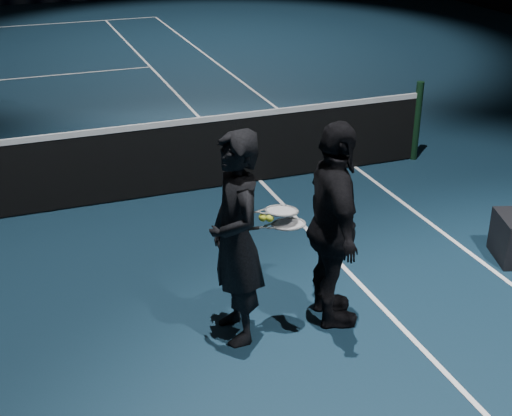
{
  "coord_description": "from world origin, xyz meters",
  "views": [
    {
      "loc": [
        1.09,
        -7.96,
        3.62
      ],
      "look_at": [
        2.89,
        -3.13,
        1.19
      ],
      "focal_mm": 50.0,
      "sensor_mm": 36.0,
      "label": 1
    }
  ],
  "objects_px": {
    "player_a": "(236,239)",
    "racket_upper": "(282,211)",
    "tennis_balls": "(266,216)",
    "player_b": "(334,227)",
    "racket_lower": "(289,224)"
  },
  "relations": [
    {
      "from": "player_a",
      "to": "racket_upper",
      "type": "relative_size",
      "value": 2.72
    },
    {
      "from": "player_a",
      "to": "tennis_balls",
      "type": "bearing_deg",
      "value": 85.44
    },
    {
      "from": "player_b",
      "to": "tennis_balls",
      "type": "distance_m",
      "value": 0.62
    },
    {
      "from": "player_b",
      "to": "tennis_balls",
      "type": "relative_size",
      "value": 15.39
    },
    {
      "from": "racket_lower",
      "to": "racket_upper",
      "type": "bearing_deg",
      "value": 141.34
    },
    {
      "from": "player_a",
      "to": "racket_lower",
      "type": "bearing_deg",
      "value": 84.32
    },
    {
      "from": "tennis_balls",
      "to": "player_b",
      "type": "bearing_deg",
      "value": -5.54
    },
    {
      "from": "player_a",
      "to": "racket_lower",
      "type": "relative_size",
      "value": 2.72
    },
    {
      "from": "racket_lower",
      "to": "racket_upper",
      "type": "relative_size",
      "value": 1.0
    },
    {
      "from": "racket_lower",
      "to": "racket_upper",
      "type": "height_order",
      "value": "racket_upper"
    },
    {
      "from": "player_a",
      "to": "player_b",
      "type": "bearing_deg",
      "value": 84.32
    },
    {
      "from": "racket_upper",
      "to": "player_a",
      "type": "bearing_deg",
      "value": -178.29
    },
    {
      "from": "player_a",
      "to": "tennis_balls",
      "type": "distance_m",
      "value": 0.31
    },
    {
      "from": "tennis_balls",
      "to": "racket_upper",
      "type": "bearing_deg",
      "value": 8.51
    },
    {
      "from": "player_b",
      "to": "tennis_balls",
      "type": "xyz_separation_m",
      "value": [
        -0.59,
        0.06,
        0.18
      ]
    }
  ]
}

